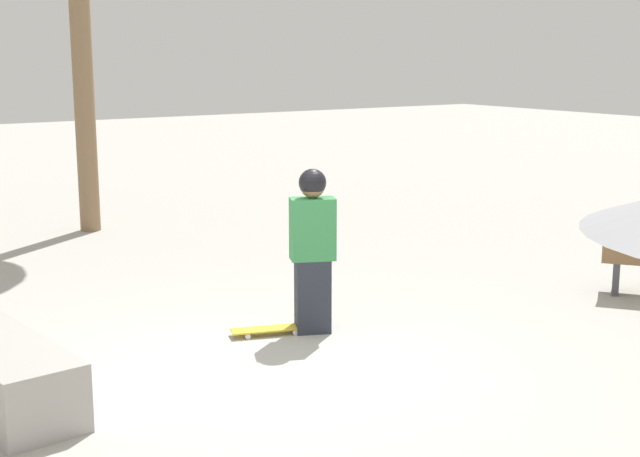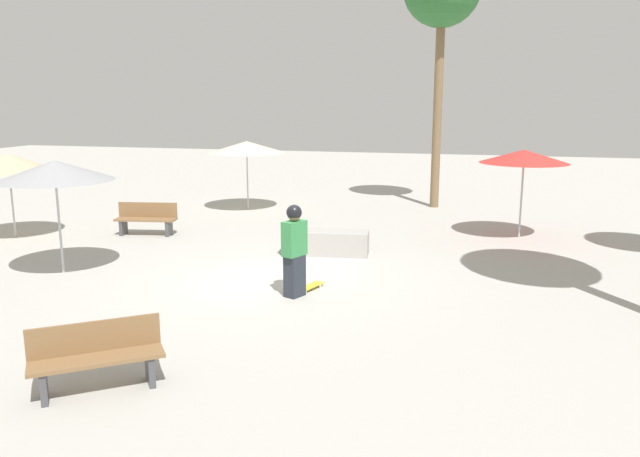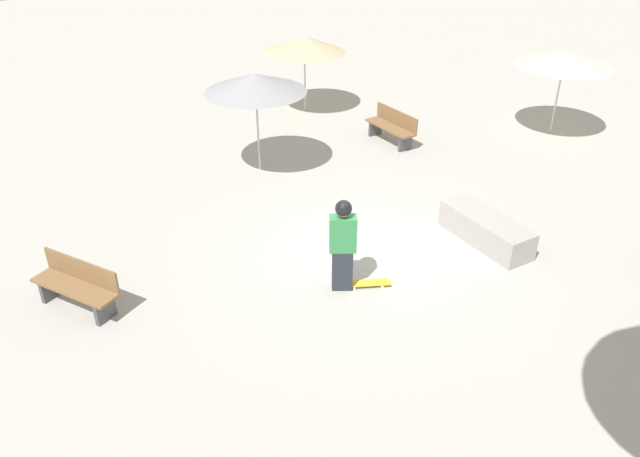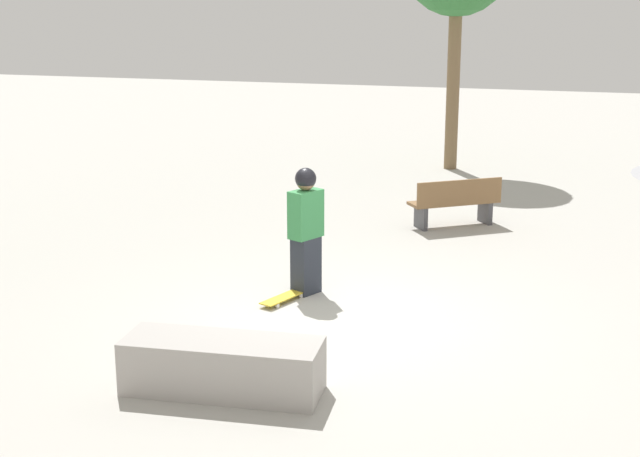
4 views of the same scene
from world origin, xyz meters
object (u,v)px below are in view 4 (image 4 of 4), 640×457
(skateboard, at_px, (284,297))
(bench_near, at_px, (455,203))
(skater_main, at_px, (306,227))
(concrete_ledge, at_px, (223,366))

(skateboard, distance_m, bench_near, 4.88)
(skater_main, xyz_separation_m, skateboard, (-0.16, -0.42, -0.86))
(concrete_ledge, bearing_deg, skater_main, 93.83)
(skater_main, relative_size, concrete_ledge, 0.83)
(skater_main, distance_m, skateboard, 0.98)
(skater_main, distance_m, concrete_ledge, 3.28)
(skater_main, relative_size, bench_near, 1.11)
(skateboard, distance_m, concrete_ledge, 2.82)
(skateboard, bearing_deg, skater_main, 178.16)
(bench_near, bearing_deg, skater_main, -144.27)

